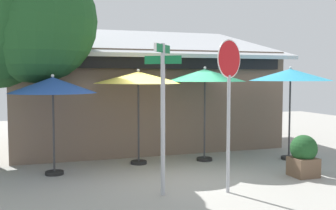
{
  "coord_description": "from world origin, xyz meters",
  "views": [
    {
      "loc": [
        -3.43,
        -9.04,
        2.37
      ],
      "look_at": [
        0.06,
        1.2,
        1.6
      ],
      "focal_mm": 43.21,
      "sensor_mm": 36.0,
      "label": 1
    }
  ],
  "objects": [
    {
      "name": "ground_plane",
      "position": [
        0.0,
        0.0,
        -0.05
      ],
      "size": [
        28.0,
        28.0,
        0.1
      ],
      "primitive_type": "cube",
      "color": "#9E9B93"
    },
    {
      "name": "cafe_building",
      "position": [
        0.22,
        4.88,
        1.67
      ],
      "size": [
        8.95,
        5.78,
        4.28
      ],
      "color": "#705B4C",
      "rests_on": "ground"
    },
    {
      "name": "street_sign_post",
      "position": [
        -0.97,
        -1.5,
        1.82
      ],
      "size": [
        0.62,
        0.66,
        3.01
      ],
      "color": "#A8AAB2",
      "rests_on": "ground"
    },
    {
      "name": "stop_sign",
      "position": [
        0.35,
        -1.75,
        2.16
      ],
      "size": [
        0.69,
        0.37,
        3.11
      ],
      "color": "#A8AAB2",
      "rests_on": "ground"
    },
    {
      "name": "patio_umbrella_royal_blue_left",
      "position": [
        -2.92,
        0.95,
        2.14
      ],
      "size": [
        2.07,
        2.07,
        2.42
      ],
      "color": "black",
      "rests_on": "ground"
    },
    {
      "name": "patio_umbrella_mustard_center",
      "position": [
        -0.69,
        1.45,
        2.32
      ],
      "size": [
        2.4,
        2.4,
        2.57
      ],
      "color": "black",
      "rests_on": "ground"
    },
    {
      "name": "patio_umbrella_forest_green_right",
      "position": [
        1.17,
        1.27,
        2.38
      ],
      "size": [
        2.27,
        2.27,
        2.64
      ],
      "color": "black",
      "rests_on": "ground"
    },
    {
      "name": "patio_umbrella_teal_far_right",
      "position": [
        3.52,
        0.64,
        2.39
      ],
      "size": [
        2.32,
        2.32,
        2.65
      ],
      "color": "black",
      "rests_on": "ground"
    },
    {
      "name": "sidewalk_planter",
      "position": [
        2.65,
        -1.15,
        0.51
      ],
      "size": [
        0.63,
        0.63,
        0.99
      ],
      "color": "brown",
      "rests_on": "ground"
    }
  ]
}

